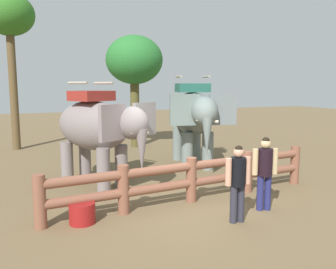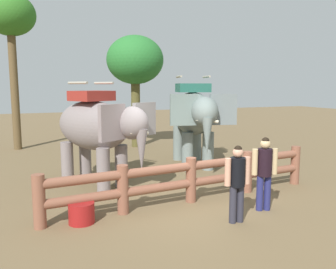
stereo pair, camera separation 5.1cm
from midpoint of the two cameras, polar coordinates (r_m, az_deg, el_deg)
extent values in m
plane|color=brown|center=(8.29, 3.94, -11.06)|extent=(60.00, 60.00, 0.00)
cylinder|color=brown|center=(7.16, -20.36, -10.22)|extent=(0.24, 0.24, 1.05)
cylinder|color=brown|center=(7.53, -7.47, -8.89)|extent=(0.24, 0.24, 1.05)
cylinder|color=brown|center=(8.23, 3.64, -7.37)|extent=(0.24, 0.24, 1.05)
cylinder|color=brown|center=(9.18, 12.66, -5.93)|extent=(0.24, 0.24, 1.05)
cylinder|color=brown|center=(10.32, 19.81, -4.67)|extent=(0.24, 0.24, 1.05)
cylinder|color=brown|center=(8.25, 3.63, -7.88)|extent=(6.69, 0.89, 0.20)
cylinder|color=brown|center=(8.15, 3.66, -5.17)|extent=(6.69, 0.89, 0.20)
cylinder|color=gray|center=(9.50, -7.76, -5.08)|extent=(0.34, 0.34, 1.14)
cylinder|color=gray|center=(9.09, -10.63, -5.73)|extent=(0.34, 0.34, 1.14)
cylinder|color=gray|center=(10.64, -13.49, -3.81)|extent=(0.34, 0.34, 1.14)
cylinder|color=gray|center=(10.28, -16.25, -4.33)|extent=(0.34, 0.34, 1.14)
ellipsoid|color=gray|center=(9.68, -12.36, 1.47)|extent=(2.25, 2.78, 1.33)
ellipsoid|color=gray|center=(8.55, -5.98, 1.88)|extent=(1.05, 1.10, 0.81)
cube|color=gray|center=(9.01, -4.01, 2.52)|extent=(0.71, 0.47, 0.85)
cube|color=gray|center=(8.24, -9.21, 1.93)|extent=(0.71, 0.47, 0.85)
cone|color=gray|center=(8.44, -4.47, -2.63)|extent=(0.30, 0.30, 1.04)
cone|color=beige|center=(8.54, -4.24, 0.31)|extent=(0.34, 0.25, 0.15)
cone|color=beige|center=(8.32, -5.63, 0.10)|extent=(0.34, 0.25, 0.15)
cube|color=maroon|center=(9.63, -12.50, 6.17)|extent=(1.26, 1.22, 0.27)
cylinder|color=#A59E8C|center=(9.90, -10.59, 8.24)|extent=(0.44, 0.70, 0.07)
cylinder|color=#A59E8C|center=(9.36, -14.66, 8.15)|extent=(0.44, 0.70, 0.07)
cylinder|color=slate|center=(11.34, 6.35, -2.67)|extent=(0.37, 0.37, 1.23)
cylinder|color=slate|center=(11.19, 3.01, -2.79)|extent=(0.37, 0.37, 1.23)
cylinder|color=slate|center=(12.93, 4.43, -1.34)|extent=(0.37, 0.37, 1.23)
cylinder|color=slate|center=(12.79, 1.48, -1.42)|extent=(0.37, 0.37, 1.23)
ellipsoid|color=slate|center=(11.91, 3.82, 3.46)|extent=(1.81, 2.97, 1.43)
ellipsoid|color=slate|center=(10.31, 5.82, 3.73)|extent=(0.97, 1.07, 0.88)
cube|color=slate|center=(10.58, 8.80, 4.07)|extent=(0.83, 0.30, 0.92)
cube|color=slate|center=(10.29, 2.44, 4.04)|extent=(0.83, 0.30, 0.92)
cone|color=slate|center=(10.08, 6.23, -0.38)|extent=(0.33, 0.33, 1.13)
cone|color=beige|center=(10.15, 7.01, 2.22)|extent=(0.38, 0.18, 0.16)
cone|color=beige|center=(10.07, 5.25, 2.19)|extent=(0.38, 0.18, 0.16)
cube|color=#235E4E|center=(11.87, 3.86, 7.60)|extent=(1.22, 1.13, 0.29)
cylinder|color=#A59E8C|center=(11.99, 6.10, 9.34)|extent=(0.25, 0.82, 0.07)
cylinder|color=#A59E8C|center=(11.78, 1.61, 9.40)|extent=(0.25, 0.82, 0.07)
cylinder|color=#2C2B37|center=(7.24, 11.56, -10.96)|extent=(0.14, 0.14, 0.74)
cylinder|color=#2C2B37|center=(7.16, 10.42, -11.15)|extent=(0.14, 0.14, 0.74)
cylinder|color=black|center=(7.01, 11.14, -5.98)|extent=(0.31, 0.31, 0.57)
cylinder|color=tan|center=(7.12, 12.62, -5.69)|extent=(0.12, 0.12, 0.54)
cylinder|color=tan|center=(6.90, 9.61, -6.04)|extent=(0.12, 0.12, 0.54)
sphere|color=tan|center=(6.93, 11.22, -2.87)|extent=(0.21, 0.21, 0.21)
sphere|color=black|center=(6.92, 11.23, -2.41)|extent=(0.16, 0.16, 0.16)
cylinder|color=navy|center=(8.03, 15.73, -9.09)|extent=(0.15, 0.15, 0.77)
cylinder|color=navy|center=(7.96, 14.59, -9.20)|extent=(0.15, 0.15, 0.77)
cylinder|color=black|center=(7.82, 15.34, -4.37)|extent=(0.38, 0.38, 0.59)
cylinder|color=tan|center=(7.91, 16.83, -4.18)|extent=(0.13, 0.13, 0.56)
cylinder|color=tan|center=(7.73, 13.84, -4.34)|extent=(0.13, 0.13, 0.56)
sphere|color=tan|center=(7.75, 15.45, -1.46)|extent=(0.21, 0.21, 0.21)
sphere|color=black|center=(7.74, 15.47, -1.03)|extent=(0.17, 0.17, 0.17)
cylinder|color=brown|center=(16.09, -23.94, 6.61)|extent=(0.33, 0.33, 5.02)
ellipsoid|color=#2F6C20|center=(16.35, -24.58, 17.40)|extent=(2.03, 2.03, 1.72)
cylinder|color=brown|center=(15.53, -5.49, 3.73)|extent=(0.39, 0.39, 3.13)
ellipsoid|color=#276F2D|center=(15.52, -5.61, 12.01)|extent=(2.46, 2.46, 2.09)
cylinder|color=maroon|center=(7.28, -14.01, -12.31)|extent=(0.51, 0.51, 0.41)
camera|label=1|loc=(0.03, -90.16, -0.02)|focal=37.43mm
camera|label=2|loc=(0.03, 89.84, 0.02)|focal=37.43mm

